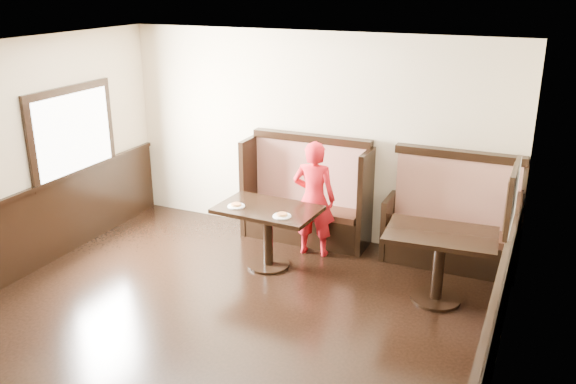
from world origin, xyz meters
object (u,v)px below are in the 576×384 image
Objects in this scene: table_main at (268,221)px; child at (314,199)px; booth_neighbor at (451,228)px; table_neighbor at (440,250)px; booth_main at (307,202)px.

child is at bearing 59.63° from table_main.
table_neighbor is at bearing -87.77° from booth_neighbor.
table_neighbor is at bearing 154.34° from child.
booth_neighbor is 1.03m from table_neighbor.
booth_main is at bearing -65.27° from child.
table_main is 0.83× the size of child.
booth_neighbor is 1.33× the size of table_neighbor.
booth_neighbor is 1.30× the size of table_main.
booth_main is 1.95m from booth_neighbor.
booth_neighbor reaches higher than table_neighbor.
table_neighbor is 0.81× the size of child.
booth_main is at bearing 179.95° from booth_neighbor.
child is (-1.72, 0.59, 0.15)m from table_neighbor.
table_neighbor is (1.99, -1.03, 0.09)m from booth_main.
booth_main is 0.57m from child.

